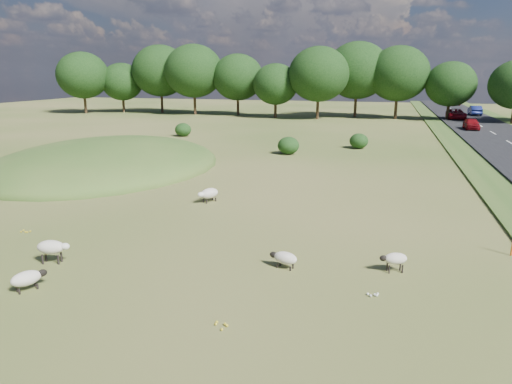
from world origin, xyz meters
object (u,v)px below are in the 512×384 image
car_3 (456,114)px  car_4 (475,110)px  sheep_4 (209,193)px  sheep_0 (52,247)px  sheep_3 (285,258)px  sheep_2 (395,259)px  car_1 (454,101)px  car_7 (471,124)px  sheep_1 (27,278)px

car_3 → car_4: bearing=63.6°
sheep_4 → car_4: size_ratio=0.30×
sheep_0 → sheep_3: size_ratio=1.14×
sheep_2 → car_1: (13.16, 91.06, 0.52)m
sheep_0 → car_7: size_ratio=0.32×
sheep_2 → sheep_3: size_ratio=0.92×
sheep_0 → car_4: (25.35, 68.62, 0.39)m
car_3 → sheep_1: bearing=-108.3°
sheep_1 → sheep_4: (1.79, 11.40, 0.07)m
sheep_2 → sheep_4: bearing=-54.6°
car_3 → car_4: (3.80, 7.65, 0.02)m
sheep_0 → sheep_3: bearing=-0.7°
sheep_2 → car_1: car_1 is taller
sheep_0 → sheep_2: (12.19, 2.63, -0.12)m
sheep_2 → sheep_3: (-3.81, -0.73, -0.11)m
sheep_2 → sheep_1: bearing=2.4°
sheep_1 → car_1: size_ratio=0.22×
sheep_1 → sheep_3: (7.65, 3.97, -0.02)m
sheep_4 → car_7: car_7 is taller
sheep_2 → car_4: car_4 is taller
sheep_0 → car_7: bearing=52.1°
sheep_1 → car_7: 53.61m
sheep_0 → sheep_1: 2.21m
sheep_1 → car_4: size_ratio=0.25×
sheep_3 → car_3: car_3 is taller
sheep_1 → car_7: (20.83, 49.40, 0.51)m
car_4 → sheep_1: bearing=70.8°
sheep_4 → sheep_1: bearing=20.8°
sheep_2 → car_3: 59.10m
sheep_4 → car_1: size_ratio=0.26×
sheep_1 → sheep_2: sheep_2 is taller
car_7 → car_1: bearing=85.3°
sheep_3 → car_4: size_ratio=0.24×
sheep_2 → car_1: 92.01m
car_7 → car_3: bearing=90.0°
car_1 → car_3: car_1 is taller
sheep_0 → car_4: car_4 is taller
car_1 → car_7: 46.52m
sheep_0 → sheep_2: bearing=-1.3°
car_3 → car_7: 13.65m
sheep_4 → sheep_2: bearing=85.0°
sheep_3 → car_1: 93.35m
sheep_0 → sheep_4: bearing=61.4°
sheep_1 → sheep_2: bearing=-37.0°
sheep_2 → car_4: 67.30m
sheep_1 → car_3: 66.40m
sheep_4 → car_7: size_ratio=0.34×
sheep_1 → sheep_3: bearing=-31.9°
sheep_0 → sheep_3: sheep_0 is taller
sheep_0 → car_4: 73.16m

